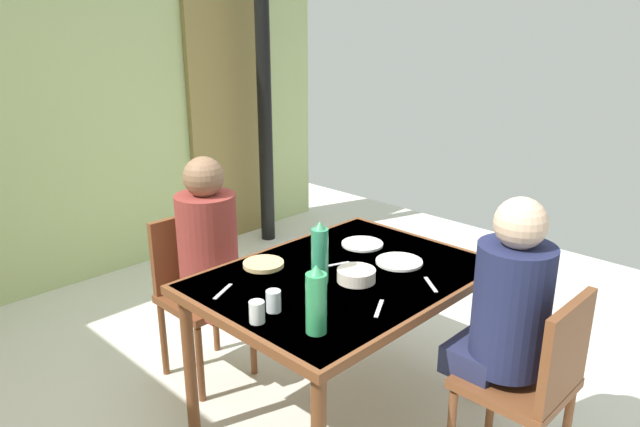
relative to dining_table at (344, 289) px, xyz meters
The scene contains 20 objects.
wall_back 2.57m from the dining_table, 95.47° to the left, with size 4.80×0.10×2.67m, color #AABE7C.
door_wooden 2.70m from the dining_table, 63.27° to the left, with size 0.80×0.05×2.00m, color olive.
stove_pipe_column 2.61m from the dining_table, 57.35° to the left, with size 0.12×0.12×2.67m, color black.
dining_table is the anchor object (origin of this frame).
chair_near_diner 0.87m from the dining_table, 76.82° to the right, with size 0.40×0.40×0.87m.
chair_far_diner 0.88m from the dining_table, 106.08° to the left, with size 0.40×0.40×0.87m.
person_near_diner 0.73m from the dining_table, 74.35° to the right, with size 0.30×0.37×0.77m.
person_far_diner 0.74m from the dining_table, 109.03° to the left, with size 0.30×0.37×0.77m.
water_bottle_green_near 0.25m from the dining_table, behind, with size 0.07×0.07×0.28m.
water_bottle_green_far 0.57m from the dining_table, 148.75° to the right, with size 0.08×0.08×0.27m.
serving_bowl_center 0.14m from the dining_table, 102.97° to the right, with size 0.17×0.17×0.06m, color silver.
dinner_plate_near_left 0.38m from the dining_table, 27.31° to the left, with size 0.21×0.21×0.01m, color white.
dinner_plate_near_right 0.30m from the dining_table, 21.11° to the right, with size 0.22×0.22×0.01m, color white.
drinking_glass_by_near_diner 0.47m from the dining_table, behind, with size 0.06×0.06×0.09m, color silver.
drinking_glass_by_far_diner 0.58m from the dining_table, behind, with size 0.06×0.06×0.09m, color silver.
bread_plate_sliced 0.39m from the dining_table, 121.53° to the left, with size 0.19×0.19×0.02m, color #DBB77A.
cutlery_knife_near 0.40m from the dining_table, 63.82° to the right, with size 0.15×0.02×0.00m, color silver.
cutlery_fork_near 0.37m from the dining_table, 115.37° to the right, with size 0.15×0.02×0.00m, color silver.
cutlery_knife_far 0.55m from the dining_table, 154.33° to the left, with size 0.15×0.02×0.00m, color silver.
cutlery_fork_far 0.13m from the dining_table, 66.02° to the left, with size 0.15×0.02×0.00m, color silver.
Camera 1 is at (-1.56, -1.66, 1.84)m, focal length 32.79 mm.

